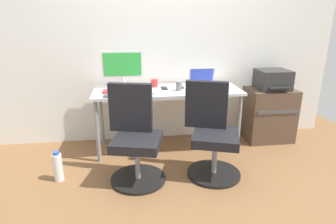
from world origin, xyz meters
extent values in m
plane|color=brown|center=(0.00, 0.00, 0.00)|extent=(5.28, 5.28, 0.00)
cube|color=white|center=(0.00, 0.38, 1.30)|extent=(4.40, 0.04, 2.60)
cube|color=silver|center=(0.00, 0.00, 0.72)|extent=(1.69, 0.60, 0.03)
cylinder|color=gray|center=(-0.80, -0.25, 0.35)|extent=(0.04, 0.04, 0.71)
cylinder|color=gray|center=(0.80, -0.25, 0.35)|extent=(0.04, 0.04, 0.71)
cylinder|color=gray|center=(-0.80, 0.25, 0.35)|extent=(0.04, 0.04, 0.71)
cylinder|color=gray|center=(0.80, 0.25, 0.35)|extent=(0.04, 0.04, 0.71)
cylinder|color=black|center=(-0.38, -0.70, 0.01)|extent=(0.54, 0.54, 0.03)
cylinder|color=gray|center=(-0.38, -0.70, 0.20)|extent=(0.05, 0.05, 0.34)
cube|color=black|center=(-0.38, -0.70, 0.41)|extent=(0.53, 0.53, 0.09)
cube|color=black|center=(-0.43, -0.52, 0.70)|extent=(0.42, 0.17, 0.48)
cylinder|color=black|center=(0.38, -0.70, 0.01)|extent=(0.54, 0.54, 0.03)
cylinder|color=gray|center=(0.38, -0.70, 0.20)|extent=(0.05, 0.05, 0.34)
cube|color=black|center=(0.38, -0.70, 0.41)|extent=(0.56, 0.56, 0.09)
cube|color=black|center=(0.32, -0.52, 0.70)|extent=(0.42, 0.20, 0.48)
cube|color=brown|center=(1.33, 0.10, 0.34)|extent=(0.59, 0.43, 0.68)
cube|color=#4C4C4C|center=(1.33, -0.12, 0.44)|extent=(0.53, 0.01, 0.04)
cube|color=#2D2D2D|center=(1.33, 0.10, 0.80)|extent=(0.38, 0.34, 0.24)
cube|color=#262626|center=(1.33, -0.10, 0.74)|extent=(0.27, 0.06, 0.01)
cylinder|color=white|center=(-1.16, -0.59, 0.14)|extent=(0.09, 0.09, 0.28)
cylinder|color=#2D59B2|center=(-1.16, -0.59, 0.30)|extent=(0.06, 0.06, 0.03)
cylinder|color=silver|center=(-0.50, 0.16, 0.74)|extent=(0.18, 0.18, 0.01)
cylinder|color=silver|center=(-0.50, 0.16, 0.81)|extent=(0.04, 0.04, 0.11)
cube|color=silver|center=(-0.50, 0.16, 1.02)|extent=(0.48, 0.03, 0.31)
cube|color=green|center=(-0.50, 0.14, 1.02)|extent=(0.43, 0.00, 0.26)
cube|color=silver|center=(0.43, 0.00, 0.75)|extent=(0.31, 0.22, 0.02)
cube|color=silver|center=(0.43, 0.13, 0.86)|extent=(0.31, 0.06, 0.21)
cube|color=blue|center=(0.43, 0.13, 0.86)|extent=(0.28, 0.05, 0.17)
cube|color=#515156|center=(-0.54, -0.22, 0.75)|extent=(0.34, 0.12, 0.02)
cube|color=#515156|center=(0.44, -0.22, 0.75)|extent=(0.34, 0.12, 0.02)
ellipsoid|color=silver|center=(-0.19, -0.18, 0.75)|extent=(0.06, 0.10, 0.03)
ellipsoid|color=#2D2D2D|center=(-0.45, -0.02, 0.75)|extent=(0.06, 0.10, 0.03)
cylinder|color=red|center=(-0.14, 0.15, 0.78)|extent=(0.08, 0.08, 0.09)
cylinder|color=slate|center=(0.12, -0.07, 0.79)|extent=(0.07, 0.07, 0.10)
cube|color=black|center=(0.16, 0.08, 0.74)|extent=(0.07, 0.14, 0.01)
cube|color=black|center=(-0.03, 0.05, 0.74)|extent=(0.07, 0.14, 0.01)
cube|color=red|center=(-0.62, -0.05, 0.75)|extent=(0.21, 0.15, 0.03)
camera|label=1|loc=(-0.42, -3.18, 1.54)|focal=30.51mm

